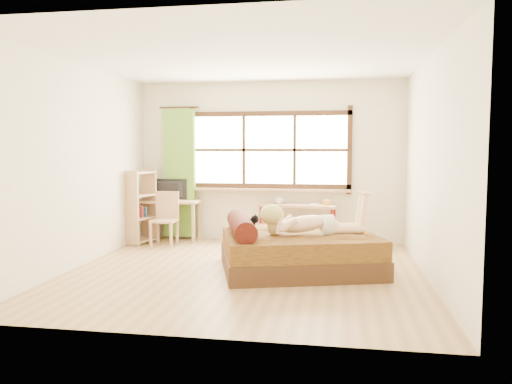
% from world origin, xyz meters
% --- Properties ---
extents(floor, '(4.50, 4.50, 0.00)m').
position_xyz_m(floor, '(0.00, 0.00, 0.00)').
color(floor, '#9E754C').
rests_on(floor, ground).
extents(ceiling, '(4.50, 4.50, 0.00)m').
position_xyz_m(ceiling, '(0.00, 0.00, 2.70)').
color(ceiling, white).
rests_on(ceiling, wall_back).
extents(wall_back, '(4.50, 0.00, 4.50)m').
position_xyz_m(wall_back, '(0.00, 2.25, 1.35)').
color(wall_back, silver).
rests_on(wall_back, floor).
extents(wall_front, '(4.50, 0.00, 4.50)m').
position_xyz_m(wall_front, '(0.00, -2.25, 1.35)').
color(wall_front, silver).
rests_on(wall_front, floor).
extents(wall_left, '(0.00, 4.50, 4.50)m').
position_xyz_m(wall_left, '(-2.25, 0.00, 1.35)').
color(wall_left, silver).
rests_on(wall_left, floor).
extents(wall_right, '(0.00, 4.50, 4.50)m').
position_xyz_m(wall_right, '(2.25, 0.00, 1.35)').
color(wall_right, silver).
rests_on(wall_right, floor).
extents(window, '(2.80, 0.16, 1.46)m').
position_xyz_m(window, '(0.00, 2.22, 1.51)').
color(window, '#FFEDBF').
rests_on(window, wall_back).
extents(curtain, '(0.55, 0.10, 2.20)m').
position_xyz_m(curtain, '(-1.55, 2.13, 1.15)').
color(curtain, '#498B26').
rests_on(curtain, wall_back).
extents(bed, '(2.29, 2.03, 0.74)m').
position_xyz_m(bed, '(0.63, 0.20, 0.26)').
color(bed, '#362510').
rests_on(bed, floor).
extents(woman, '(1.41, 0.75, 0.58)m').
position_xyz_m(woman, '(0.83, 0.17, 0.77)').
color(woman, beige).
rests_on(woman, bed).
extents(kitten, '(0.31, 0.19, 0.23)m').
position_xyz_m(kitten, '(-0.04, 0.32, 0.60)').
color(kitten, black).
rests_on(kitten, bed).
extents(desk, '(1.12, 0.53, 0.70)m').
position_xyz_m(desk, '(-1.72, 1.95, 0.60)').
color(desk, '#A37858').
rests_on(desk, floor).
extents(monitor, '(0.62, 0.09, 0.36)m').
position_xyz_m(monitor, '(-1.72, 2.00, 0.88)').
color(monitor, black).
rests_on(monitor, desk).
extents(chair, '(0.40, 0.40, 0.87)m').
position_xyz_m(chair, '(-1.62, 1.58, 0.49)').
color(chair, '#A37858').
rests_on(chair, floor).
extents(pipe_shelf, '(1.34, 0.53, 0.74)m').
position_xyz_m(pipe_shelf, '(0.51, 2.07, 0.48)').
color(pipe_shelf, '#A37858').
rests_on(pipe_shelf, floor).
extents(cup, '(0.15, 0.15, 0.10)m').
position_xyz_m(cup, '(0.20, 2.07, 0.70)').
color(cup, gray).
rests_on(cup, pipe_shelf).
extents(book, '(0.19, 0.24, 0.02)m').
position_xyz_m(book, '(0.70, 2.07, 0.66)').
color(book, gray).
rests_on(book, pipe_shelf).
extents(bookshelf, '(0.42, 0.58, 1.21)m').
position_xyz_m(bookshelf, '(-2.08, 1.65, 0.61)').
color(bookshelf, '#A37858').
rests_on(bookshelf, floor).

